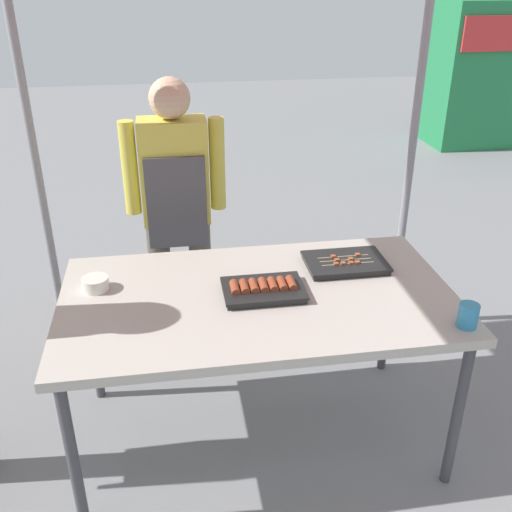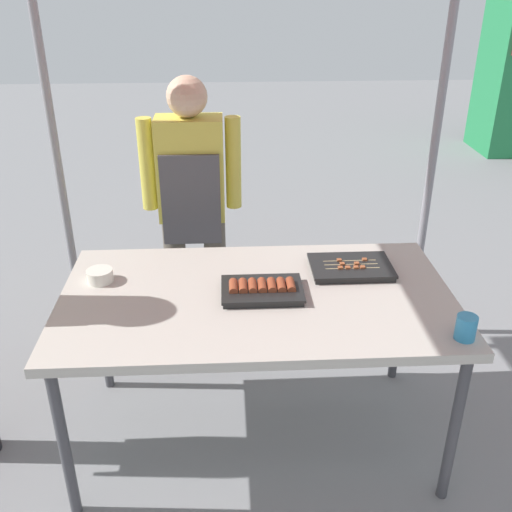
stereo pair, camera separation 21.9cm
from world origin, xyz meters
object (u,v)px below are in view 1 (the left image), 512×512
stall_table (258,305)px  condiment_bowl (95,284)px  vendor_woman (176,198)px  tray_grilled_sausages (264,290)px  drink_cup_near_edge (468,316)px  tray_meat_skewers (345,263)px  neighbor_stall_left (477,74)px

stall_table → condiment_bowl: 0.68m
condiment_bowl → vendor_woman: (0.36, 0.70, 0.09)m
tray_grilled_sausages → condiment_bowl: bearing=167.7°
stall_table → drink_cup_near_edge: drink_cup_near_edge is taller
tray_meat_skewers → drink_cup_near_edge: size_ratio=3.83×
tray_grilled_sausages → stall_table: bearing=169.4°
tray_grilled_sausages → drink_cup_near_edge: (0.71, -0.35, 0.02)m
stall_table → neighbor_stall_left: (3.29, 4.47, 0.11)m
tray_meat_skewers → tray_grilled_sausages: bearing=-155.1°
stall_table → neighbor_stall_left: neighbor_stall_left is taller
condiment_bowl → neighbor_stall_left: 5.86m
vendor_woman → tray_grilled_sausages: bearing=110.6°
stall_table → tray_grilled_sausages: 0.08m
vendor_woman → condiment_bowl: bearing=62.6°
drink_cup_near_edge → tray_meat_skewers: bearing=119.9°
tray_grilled_sausages → vendor_woman: size_ratio=0.22×
stall_table → drink_cup_near_edge: bearing=-25.8°
tray_grilled_sausages → drink_cup_near_edge: size_ratio=3.57×
tray_meat_skewers → condiment_bowl: bearing=-178.0°
tray_grilled_sausages → neighbor_stall_left: 5.54m
tray_meat_skewers → condiment_bowl: 1.08m
stall_table → tray_grilled_sausages: size_ratio=4.84×
stall_table → tray_meat_skewers: size_ratio=4.51×
stall_table → vendor_woman: 0.91m
vendor_woman → stall_table: bearing=109.3°
condiment_bowl → neighbor_stall_left: bearing=47.6°
condiment_bowl → stall_table: bearing=-12.4°
tray_grilled_sausages → tray_meat_skewers: bearing=24.9°
tray_grilled_sausages → neighbor_stall_left: bearing=53.8°
drink_cup_near_edge → neighbor_stall_left: bearing=62.0°
tray_meat_skewers → condiment_bowl: (-1.08, -0.04, 0.01)m
tray_grilled_sausages → vendor_woman: bearing=110.6°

